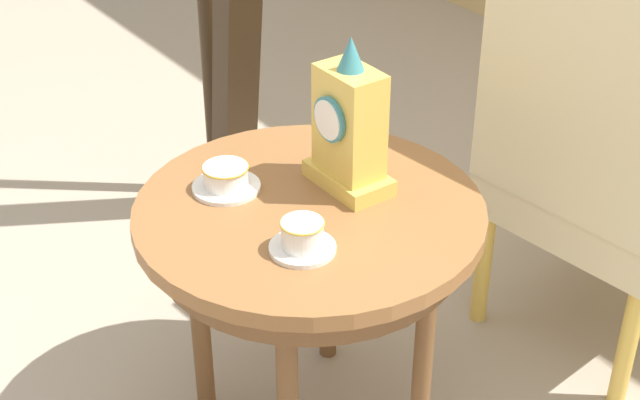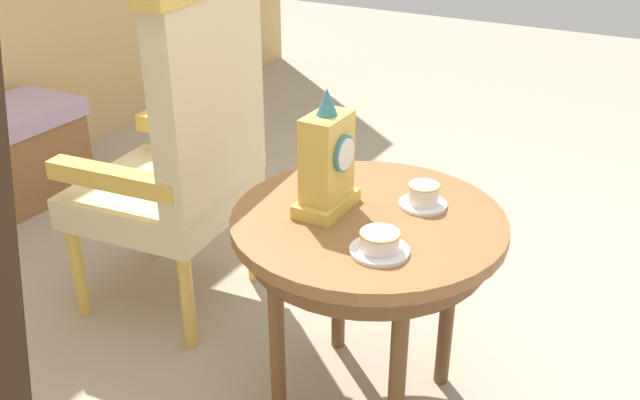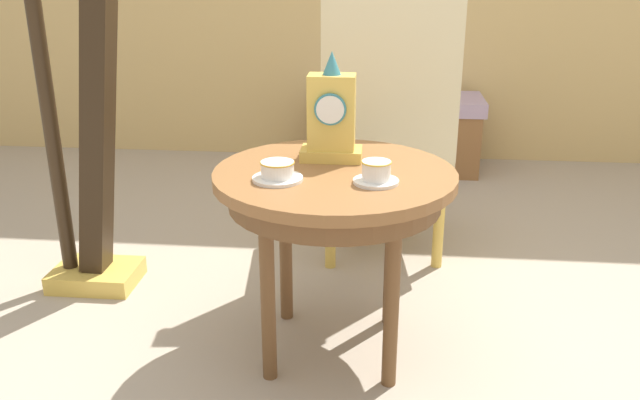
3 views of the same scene
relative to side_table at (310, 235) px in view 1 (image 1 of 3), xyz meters
The scene contains 5 objects.
side_table is the anchor object (origin of this frame).
teacup_left 0.21m from the side_table, 146.02° to the right, with size 0.15×0.15×0.06m.
teacup_right 0.19m from the side_table, 39.53° to the right, with size 0.13×0.13×0.06m.
mantel_clock 0.24m from the side_table, 99.87° to the left, with size 0.19×0.11×0.34m.
armchair 0.76m from the side_table, 78.79° to the left, with size 0.60×0.58×1.14m.
Camera 1 is at (1.27, -0.97, 1.64)m, focal length 53.06 mm.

